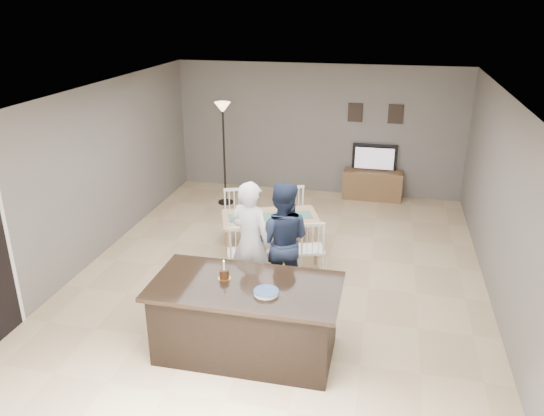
% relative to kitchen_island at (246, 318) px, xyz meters
% --- Properties ---
extents(floor, '(8.00, 8.00, 0.00)m').
position_rel_kitchen_island_xyz_m(floor, '(0.00, 1.80, -0.45)').
color(floor, tan).
rests_on(floor, ground).
extents(room_shell, '(8.00, 8.00, 8.00)m').
position_rel_kitchen_island_xyz_m(room_shell, '(0.00, 1.80, 1.22)').
color(room_shell, slate).
rests_on(room_shell, floor).
extents(kitchen_island, '(2.15, 1.10, 0.90)m').
position_rel_kitchen_island_xyz_m(kitchen_island, '(0.00, 0.00, 0.00)').
color(kitchen_island, black).
rests_on(kitchen_island, floor).
extents(tv_console, '(1.20, 0.40, 0.60)m').
position_rel_kitchen_island_xyz_m(tv_console, '(1.20, 5.57, -0.15)').
color(tv_console, brown).
rests_on(tv_console, floor).
extents(television, '(0.91, 0.12, 0.53)m').
position_rel_kitchen_island_xyz_m(television, '(1.20, 5.64, 0.41)').
color(television, black).
rests_on(television, tv_console).
extents(tv_screen_glow, '(0.78, 0.00, 0.78)m').
position_rel_kitchen_island_xyz_m(tv_screen_glow, '(1.20, 5.56, 0.42)').
color(tv_screen_glow, orange).
rests_on(tv_screen_glow, tv_console).
extents(picture_frames, '(1.10, 0.02, 0.38)m').
position_rel_kitchen_island_xyz_m(picture_frames, '(1.15, 5.78, 1.30)').
color(picture_frames, black).
rests_on(picture_frames, room_shell).
extents(woman, '(0.73, 0.60, 1.71)m').
position_rel_kitchen_island_xyz_m(woman, '(-0.25, 1.19, 0.40)').
color(woman, silver).
rests_on(woman, floor).
extents(man, '(0.84, 0.67, 1.68)m').
position_rel_kitchen_island_xyz_m(man, '(0.14, 1.35, 0.38)').
color(man, '#1C263E').
rests_on(man, floor).
extents(birthday_cake, '(0.15, 0.15, 0.23)m').
position_rel_kitchen_island_xyz_m(birthday_cake, '(-0.27, 0.09, 0.50)').
color(birthday_cake, gold).
rests_on(birthday_cake, kitchen_island).
extents(plate_stack, '(0.28, 0.28, 0.04)m').
position_rel_kitchen_island_xyz_m(plate_stack, '(0.27, -0.15, 0.47)').
color(plate_stack, white).
rests_on(plate_stack, kitchen_island).
extents(dining_table, '(1.91, 2.07, 0.91)m').
position_rel_kitchen_island_xyz_m(dining_table, '(-0.27, 2.47, 0.13)').
color(dining_table, tan).
rests_on(dining_table, floor).
extents(floor_lamp, '(0.31, 0.31, 2.06)m').
position_rel_kitchen_island_xyz_m(floor_lamp, '(-1.71, 4.66, 1.14)').
color(floor_lamp, black).
rests_on(floor_lamp, floor).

